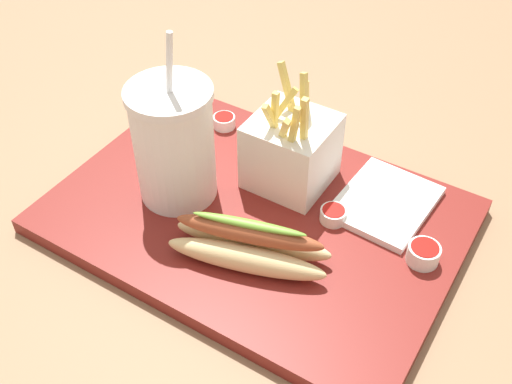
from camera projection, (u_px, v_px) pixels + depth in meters
name	position (u px, v px, depth m)	size (l,w,h in m)	color
ground_plane	(256.00, 228.00, 0.77)	(2.40, 2.40, 0.02)	#8C6B4C
food_tray	(256.00, 216.00, 0.75)	(0.47, 0.33, 0.02)	maroon
soda_cup	(174.00, 143.00, 0.72)	(0.10, 0.10, 0.22)	white
fries_basket	(291.00, 150.00, 0.76)	(0.09, 0.09, 0.15)	white
hot_dog_1	(249.00, 245.00, 0.67)	(0.19, 0.10, 0.06)	#E5C689
ketchup_cup_1	(224.00, 121.00, 0.86)	(0.03, 0.03, 0.02)	white
ketchup_cup_2	(333.00, 214.00, 0.73)	(0.03, 0.03, 0.02)	white
ketchup_cup_3	(424.00, 253.00, 0.68)	(0.04, 0.04, 0.02)	white
napkin_stack	(385.00, 202.00, 0.75)	(0.10, 0.12, 0.01)	white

